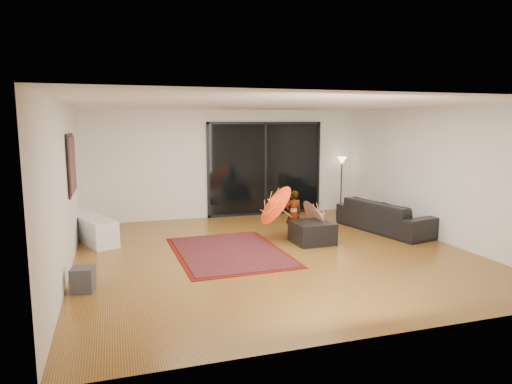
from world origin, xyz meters
name	(u,v)px	position (x,y,z in m)	size (l,w,h in m)	color
floor	(274,253)	(0.00, 0.00, 0.00)	(7.00, 7.00, 0.00)	olive
ceiling	(275,104)	(0.00, 0.00, 2.70)	(7.00, 7.00, 0.00)	white
wall_back	(227,164)	(0.00, 3.50, 1.35)	(7.00, 7.00, 0.00)	silver
wall_front	(384,219)	(0.00, -3.50, 1.35)	(7.00, 7.00, 0.00)	silver
wall_left	(65,189)	(-3.50, 0.00, 1.35)	(7.00, 7.00, 0.00)	silver
wall_right	(436,174)	(3.50, 0.00, 1.35)	(7.00, 7.00, 0.00)	silver
sliding_door	(265,169)	(1.00, 3.47, 1.20)	(3.06, 0.07, 2.40)	black
painting	(72,164)	(-3.46, 1.00, 1.65)	(0.04, 1.28, 1.08)	black
media_console	(91,228)	(-3.25, 1.95, 0.25)	(0.46, 1.82, 0.51)	white
speaker	(83,279)	(-3.25, -1.01, 0.17)	(0.30, 0.30, 0.35)	#424244
persian_rug	(229,252)	(-0.78, 0.28, 0.01)	(2.02, 2.76, 0.02)	#560D07
sofa	(386,216)	(2.95, 0.88, 0.34)	(2.32, 0.91, 0.68)	black
ottoman	(312,232)	(0.97, 0.42, 0.21)	(0.75, 0.75, 0.43)	black
floor_lamp	(342,168)	(3.10, 3.25, 1.16)	(0.25, 0.25, 1.47)	black
child	(293,214)	(0.78, 0.96, 0.50)	(0.36, 0.24, 0.99)	#999999
parasol_orange	(269,205)	(0.23, 0.91, 0.73)	(0.69, 0.92, 0.91)	#FE380D
parasol_white	(323,213)	(1.38, 0.81, 0.50)	(0.56, 0.88, 0.94)	silver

